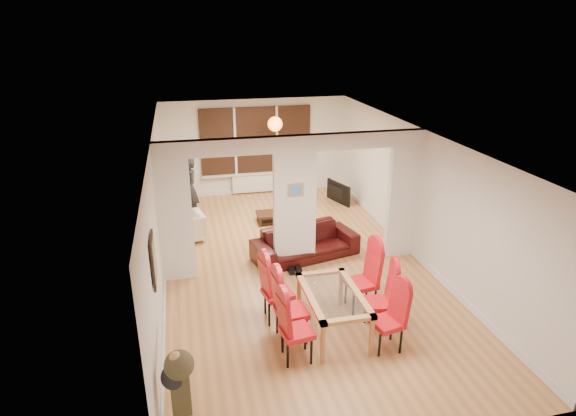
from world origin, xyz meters
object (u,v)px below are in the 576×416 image
object	(u,v)px
armchair	(188,227)
bowl	(279,209)
sofa	(305,243)
person	(190,189)
dining_chair_la	(297,327)
dining_table	(333,312)
bottle	(286,208)
dining_chair_lc	(278,289)
dining_chair_lb	(292,307)
dining_chair_rb	(381,299)
dining_chair_rc	(361,278)
dining_chair_ra	(387,318)
coffee_table	(279,217)
television	(335,193)

from	to	relation	value
armchair	bowl	distance (m)	2.31
armchair	sofa	bearing A→B (deg)	46.71
person	dining_chair_la	bearing A→B (deg)	-2.89
dining_table	bottle	bearing A→B (deg)	86.64
dining_chair_lc	sofa	bearing A→B (deg)	53.09
dining_chair_lb	armchair	bearing A→B (deg)	103.55
dining_chair_lb	dining_chair_rb	distance (m)	1.40
dining_chair_rb	person	distance (m)	5.85
dining_chair_rc	bowl	world-z (taller)	dining_chair_rc
dining_chair_ra	dining_chair_la	bearing A→B (deg)	164.38
dining_chair_la	coffee_table	world-z (taller)	dining_chair_la
dining_chair_lc	dining_chair_rc	bearing A→B (deg)	-11.91
dining_chair_la	dining_chair_lc	world-z (taller)	dining_chair_lc
dining_chair_la	dining_chair_lb	distance (m)	0.47
bowl	dining_chair_ra	bearing A→B (deg)	-84.55
television	bottle	distance (m)	1.87
dining_chair_lb	coffee_table	distance (m)	4.62
dining_chair_ra	armchair	bearing A→B (deg)	108.04
dining_table	dining_chair_ra	bearing A→B (deg)	-41.02
bottle	bowl	bearing A→B (deg)	117.28
bowl	person	bearing A→B (deg)	166.21
dining_chair_lc	dining_chair_lb	bearing A→B (deg)	-91.96
dining_chair_rb	coffee_table	bearing A→B (deg)	107.35
dining_chair_ra	television	world-z (taller)	dining_chair_ra
bowl	television	bearing A→B (deg)	25.46
dining_chair_lc	armchair	xyz separation A→B (m)	(-1.31, 3.38, -0.23)
dining_chair_rc	sofa	world-z (taller)	dining_chair_rc
dining_chair_ra	bowl	bearing A→B (deg)	82.42
dining_chair_ra	bowl	world-z (taller)	dining_chair_ra
dining_chair_rb	television	distance (m)	5.60
dining_chair_lb	bowl	size ratio (longest dim) A/B	4.97
dining_chair_lb	armchair	xyz separation A→B (m)	(-1.40, 3.95, -0.24)
bottle	dining_chair_rb	bearing A→B (deg)	-83.81
dining_table	dining_chair_rc	xyz separation A→B (m)	(0.65, 0.51, 0.23)
dining_chair_rb	armchair	bearing A→B (deg)	134.40
dining_table	person	bearing A→B (deg)	110.61
dining_chair_la	coffee_table	bearing A→B (deg)	72.26
sofa	person	xyz separation A→B (m)	(-2.18, 2.58, 0.46)
dining_chair_lb	coffee_table	xyz separation A→B (m)	(0.75, 4.54, -0.44)
dining_chair_lc	television	size ratio (longest dim) A/B	1.14
dining_chair_lb	television	distance (m)	6.00
coffee_table	bowl	world-z (taller)	bowl
dining_chair_la	bottle	world-z (taller)	dining_chair_la
dining_chair_la	person	bearing A→B (deg)	93.62
dining_chair_la	bottle	xyz separation A→B (m)	(0.95, 4.90, -0.16)
dining_chair_lb	sofa	bearing A→B (deg)	64.92
armchair	bowl	size ratio (longest dim) A/B	3.08
dining_chair_lc	person	size ratio (longest dim) A/B	0.70
dining_chair_lc	armchair	distance (m)	3.63
dining_chair_lb	dining_chair_rc	bearing A→B (deg)	16.66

